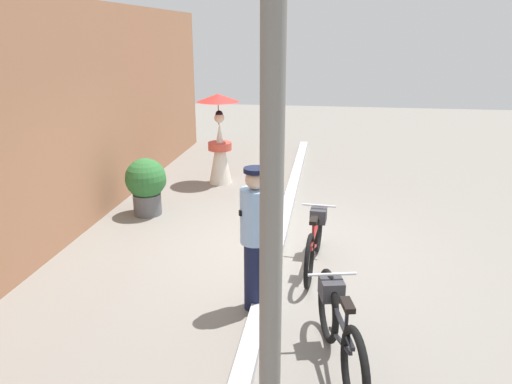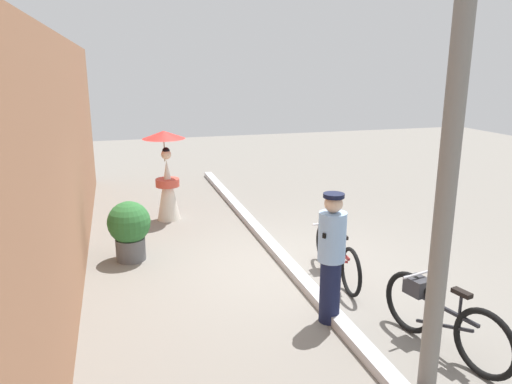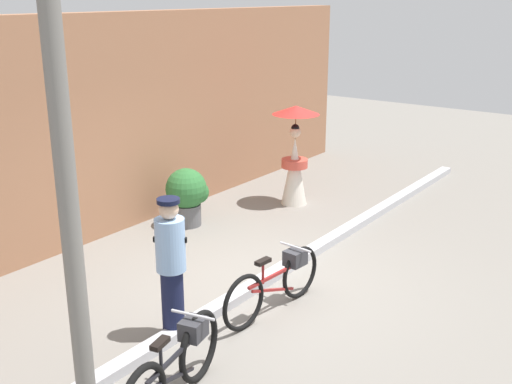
{
  "view_description": "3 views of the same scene",
  "coord_description": "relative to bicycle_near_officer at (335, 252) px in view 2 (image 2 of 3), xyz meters",
  "views": [
    {
      "loc": [
        -6.64,
        -0.68,
        3.04
      ],
      "look_at": [
        0.02,
        0.32,
        0.85
      ],
      "focal_mm": 34.51,
      "sensor_mm": 36.0,
      "label": 1
    },
    {
      "loc": [
        -6.78,
        2.52,
        3.16
      ],
      "look_at": [
        0.13,
        0.52,
        1.28
      ],
      "focal_mm": 34.21,
      "sensor_mm": 36.0,
      "label": 2
    },
    {
      "loc": [
        -6.28,
        -4.54,
        3.82
      ],
      "look_at": [
        0.48,
        0.47,
        1.13
      ],
      "focal_mm": 43.68,
      "sensor_mm": 36.0,
      "label": 3
    }
  ],
  "objects": [
    {
      "name": "person_officer",
      "position": [
        -1.2,
        0.63,
        0.49
      ],
      "size": [
        0.34,
        0.34,
        1.68
      ],
      "color": "#141938",
      "rests_on": "ground_plane"
    },
    {
      "name": "bicycle_near_officer",
      "position": [
        0.0,
        0.0,
        0.0
      ],
      "size": [
        1.8,
        0.48,
        0.78
      ],
      "color": "black",
      "rests_on": "ground_plane"
    },
    {
      "name": "utility_pole",
      "position": [
        -2.74,
        0.28,
        2.0
      ],
      "size": [
        0.18,
        0.18,
        4.8
      ],
      "primitive_type": "cylinder",
      "color": "slate",
      "rests_on": "ground_plane"
    },
    {
      "name": "ground_plane",
      "position": [
        0.47,
        0.56,
        -0.4
      ],
      "size": [
        30.0,
        30.0,
        0.0
      ],
      "primitive_type": "plane",
      "color": "gray"
    },
    {
      "name": "potted_plant_by_door",
      "position": [
        1.6,
        2.96,
        0.16
      ],
      "size": [
        0.72,
        0.7,
        1.0
      ],
      "color": "#59595B",
      "rests_on": "ground_plane"
    },
    {
      "name": "bicycle_far_side",
      "position": [
        -2.13,
        -0.3,
        0.02
      ],
      "size": [
        1.76,
        0.56,
        0.83
      ],
      "color": "black",
      "rests_on": "ground_plane"
    },
    {
      "name": "sidewalk_curb",
      "position": [
        0.47,
        0.56,
        -0.34
      ],
      "size": [
        14.0,
        0.2,
        0.12
      ],
      "primitive_type": "cube",
      "color": "#B2B2B7",
      "rests_on": "ground_plane"
    },
    {
      "name": "person_with_parasol",
      "position": [
        3.64,
        2.12,
        0.57
      ],
      "size": [
        0.87,
        0.87,
        1.86
      ],
      "color": "silver",
      "rests_on": "ground_plane"
    },
    {
      "name": "building_wall",
      "position": [
        0.47,
        3.88,
        1.37
      ],
      "size": [
        14.0,
        0.4,
        3.54
      ],
      "primitive_type": "cube",
      "color": "#9E6B4C",
      "rests_on": "ground_plane"
    }
  ]
}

